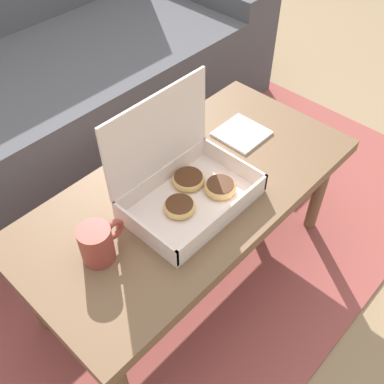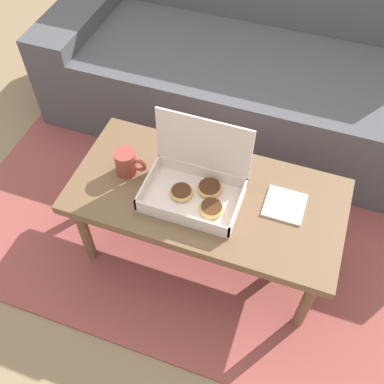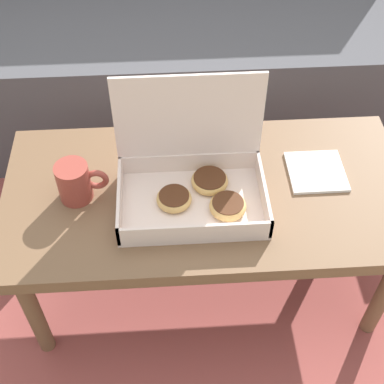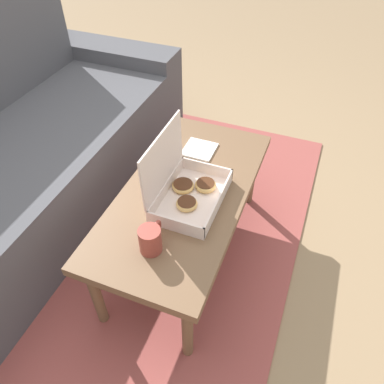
% 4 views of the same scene
% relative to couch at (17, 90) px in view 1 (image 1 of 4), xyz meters
% --- Properties ---
extents(ground_plane, '(12.00, 12.00, 0.00)m').
position_rel_couch_xyz_m(ground_plane, '(0.00, -0.85, -0.32)').
color(ground_plane, '#937756').
extents(area_rug, '(2.36, 1.91, 0.01)m').
position_rel_couch_xyz_m(area_rug, '(0.00, -0.55, -0.32)').
color(area_rug, '#994742').
rests_on(area_rug, ground_plane).
extents(couch, '(2.24, 0.88, 0.99)m').
position_rel_couch_xyz_m(couch, '(0.00, 0.00, 0.00)').
color(couch, '#4C4C51').
rests_on(couch, ground_plane).
extents(coffee_table, '(1.06, 0.52, 0.43)m').
position_rel_couch_xyz_m(coffee_table, '(0.00, -0.97, 0.06)').
color(coffee_table, brown).
rests_on(coffee_table, ground_plane).
extents(pastry_box, '(0.36, 0.25, 0.30)m').
position_rel_couch_xyz_m(pastry_box, '(-0.03, -0.99, 0.17)').
color(pastry_box, silver).
rests_on(pastry_box, coffee_table).
extents(coffee_mug, '(0.13, 0.08, 0.11)m').
position_rel_couch_xyz_m(coffee_mug, '(-0.33, -0.97, 0.16)').
color(coffee_mug, '#993D33').
rests_on(coffee_mug, coffee_table).
extents(napkin_stack, '(0.15, 0.15, 0.01)m').
position_rel_couch_xyz_m(napkin_stack, '(0.29, -0.93, 0.11)').
color(napkin_stack, white).
rests_on(napkin_stack, coffee_table).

